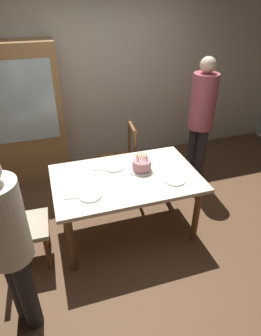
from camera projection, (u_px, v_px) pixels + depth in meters
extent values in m
plane|color=brown|center=(127.00, 228.00, 3.47)|extent=(6.40, 6.40, 0.00)
cube|color=beige|center=(90.00, 79.00, 4.28)|extent=(6.40, 0.10, 2.60)
cube|color=beige|center=(126.00, 178.00, 3.09)|extent=(1.54, 0.97, 0.04)
cylinder|color=brown|center=(71.00, 243.00, 2.80)|extent=(0.07, 0.07, 0.70)
cylinder|color=brown|center=(196.00, 215.00, 3.14)|extent=(0.07, 0.07, 0.70)
cylinder|color=brown|center=(62.00, 196.00, 3.43)|extent=(0.07, 0.07, 0.70)
cylinder|color=brown|center=(167.00, 177.00, 3.77)|extent=(0.07, 0.07, 0.70)
cylinder|color=silver|center=(142.00, 170.00, 3.19)|extent=(0.28, 0.28, 0.01)
cylinder|color=#D18C93|center=(142.00, 165.00, 3.16)|extent=(0.20, 0.20, 0.11)
cylinder|color=#4C7FE5|center=(147.00, 157.00, 3.13)|extent=(0.01, 0.01, 0.05)
sphere|color=#FFC64C|center=(147.00, 155.00, 3.11)|extent=(0.01, 0.01, 0.01)
cylinder|color=#F2994C|center=(146.00, 156.00, 3.15)|extent=(0.01, 0.01, 0.05)
sphere|color=#FFC64C|center=(146.00, 154.00, 3.13)|extent=(0.01, 0.01, 0.01)
cylinder|color=yellow|center=(144.00, 156.00, 3.16)|extent=(0.01, 0.01, 0.05)
sphere|color=#FFC64C|center=(144.00, 153.00, 3.14)|extent=(0.01, 0.01, 0.01)
cylinder|color=yellow|center=(141.00, 155.00, 3.16)|extent=(0.01, 0.01, 0.05)
sphere|color=#FFC64C|center=(141.00, 153.00, 3.15)|extent=(0.01, 0.01, 0.01)
cylinder|color=yellow|center=(139.00, 156.00, 3.16)|extent=(0.01, 0.01, 0.05)
sphere|color=#FFC64C|center=(139.00, 153.00, 3.14)|extent=(0.01, 0.01, 0.01)
cylinder|color=yellow|center=(138.00, 156.00, 3.14)|extent=(0.01, 0.01, 0.05)
sphere|color=#FFC64C|center=(138.00, 154.00, 3.13)|extent=(0.01, 0.01, 0.01)
cylinder|color=yellow|center=(137.00, 158.00, 3.12)|extent=(0.01, 0.01, 0.05)
sphere|color=#FFC64C|center=(137.00, 155.00, 3.10)|extent=(0.01, 0.01, 0.01)
cylinder|color=#66CC72|center=(137.00, 159.00, 3.10)|extent=(0.01, 0.01, 0.05)
sphere|color=#FFC64C|center=(137.00, 156.00, 3.08)|extent=(0.01, 0.01, 0.01)
cylinder|color=#4C7FE5|center=(139.00, 160.00, 3.08)|extent=(0.01, 0.01, 0.05)
sphere|color=#FFC64C|center=(139.00, 157.00, 3.06)|extent=(0.01, 0.01, 0.01)
cylinder|color=yellow|center=(140.00, 160.00, 3.07)|extent=(0.01, 0.01, 0.05)
sphere|color=#FFC64C|center=(140.00, 158.00, 3.05)|extent=(0.01, 0.01, 0.01)
cylinder|color=#4C7FE5|center=(143.00, 161.00, 3.07)|extent=(0.01, 0.01, 0.05)
sphere|color=#FFC64C|center=(143.00, 158.00, 3.05)|extent=(0.01, 0.01, 0.01)
cylinder|color=#4C7FE5|center=(145.00, 160.00, 3.07)|extent=(0.01, 0.01, 0.05)
sphere|color=#FFC64C|center=(145.00, 157.00, 3.06)|extent=(0.01, 0.01, 0.01)
cylinder|color=#66CC72|center=(147.00, 159.00, 3.09)|extent=(0.01, 0.01, 0.05)
sphere|color=#FFC64C|center=(147.00, 157.00, 3.07)|extent=(0.01, 0.01, 0.01)
cylinder|color=#4C7FE5|center=(147.00, 158.00, 3.11)|extent=(0.01, 0.01, 0.05)
sphere|color=#FFC64C|center=(147.00, 156.00, 3.09)|extent=(0.01, 0.01, 0.01)
cylinder|color=white|center=(90.00, 196.00, 2.79)|extent=(0.22, 0.22, 0.01)
cylinder|color=white|center=(114.00, 167.00, 3.24)|extent=(0.22, 0.22, 0.01)
cylinder|color=white|center=(175.00, 180.00, 3.02)|extent=(0.22, 0.22, 0.01)
cube|color=silver|center=(73.00, 198.00, 2.76)|extent=(0.18, 0.05, 0.01)
cube|color=silver|center=(100.00, 169.00, 3.20)|extent=(0.18, 0.02, 0.01)
cube|color=brown|center=(117.00, 161.00, 3.92)|extent=(0.48, 0.48, 0.05)
cylinder|color=brown|center=(104.00, 171.00, 4.16)|extent=(0.04, 0.04, 0.42)
cylinder|color=brown|center=(107.00, 184.00, 3.87)|extent=(0.04, 0.04, 0.42)
cylinder|color=brown|center=(128.00, 169.00, 4.21)|extent=(0.04, 0.04, 0.42)
cylinder|color=brown|center=(132.00, 182.00, 3.93)|extent=(0.04, 0.04, 0.42)
cylinder|color=brown|center=(129.00, 138.00, 3.97)|extent=(0.04, 0.04, 0.50)
cylinder|color=brown|center=(135.00, 150.00, 3.67)|extent=(0.04, 0.04, 0.50)
cube|color=brown|center=(132.00, 128.00, 3.70)|extent=(0.08, 0.40, 0.06)
cube|color=tan|center=(25.00, 227.00, 2.85)|extent=(0.46, 0.46, 0.05)
cylinder|color=brown|center=(47.00, 253.00, 2.87)|extent=(0.04, 0.04, 0.42)
cylinder|color=brown|center=(47.00, 230.00, 3.15)|extent=(0.04, 0.04, 0.42)
cylinder|color=brown|center=(11.00, 260.00, 2.80)|extent=(0.04, 0.04, 0.42)
cylinder|color=brown|center=(14.00, 236.00, 3.08)|extent=(0.04, 0.04, 0.42)
cylinder|color=#262328|center=(27.00, 294.00, 2.30)|extent=(0.14, 0.14, 0.77)
cylinder|color=#262328|center=(18.00, 285.00, 2.37)|extent=(0.14, 0.14, 0.77)
cylinder|color=silver|center=(2.00, 223.00, 1.96)|extent=(0.32, 0.32, 0.64)
cylinder|color=#262328|center=(192.00, 154.00, 4.14)|extent=(0.14, 0.14, 0.85)
cylinder|color=#262328|center=(200.00, 157.00, 4.07)|extent=(0.14, 0.14, 0.85)
cylinder|color=#A54C59|center=(203.00, 102.00, 3.69)|extent=(0.32, 0.32, 0.71)
sphere|color=beige|center=(208.00, 65.00, 3.45)|extent=(0.20, 0.20, 0.20)
cube|color=#9E7042|center=(21.00, 116.00, 3.97)|extent=(1.10, 0.44, 1.90)
cube|color=silver|center=(17.00, 104.00, 3.66)|extent=(0.94, 0.01, 1.04)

